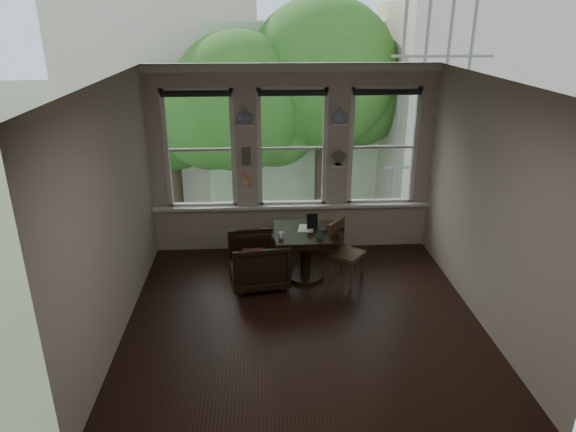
{
  "coord_description": "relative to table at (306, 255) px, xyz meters",
  "views": [
    {
      "loc": [
        -0.53,
        -5.69,
        3.67
      ],
      "look_at": [
        -0.14,
        0.9,
        1.07
      ],
      "focal_mm": 32.0,
      "sensor_mm": 36.0,
      "label": 1
    }
  ],
  "objects": [
    {
      "name": "side_chair_right",
      "position": [
        0.59,
        -0.16,
        0.09
      ],
      "size": [
        0.59,
        0.59,
        0.92
      ],
      "primitive_type": null,
      "rotation": [
        0.0,
        0.0,
        0.91
      ],
      "color": "#412F17",
      "rests_on": "ground"
    },
    {
      "name": "window_right",
      "position": [
        1.32,
        1.15,
        1.32
      ],
      "size": [
        1.1,
        0.12,
        1.9
      ],
      "primitive_type": null,
      "color": "white",
      "rests_on": "ground"
    },
    {
      "name": "intercom",
      "position": [
        -0.85,
        1.08,
        1.23
      ],
      "size": [
        0.14,
        0.06,
        0.28
      ],
      "primitive_type": "cube",
      "color": "#59544F",
      "rests_on": "ground"
    },
    {
      "name": "mug",
      "position": [
        -0.37,
        -0.21,
        0.42
      ],
      "size": [
        0.11,
        0.11,
        0.08
      ],
      "primitive_type": "imported",
      "rotation": [
        0.0,
        0.0,
        0.18
      ],
      "color": "white",
      "rests_on": "table"
    },
    {
      "name": "vase_left",
      "position": [
        -0.85,
        1.05,
        1.86
      ],
      "size": [
        0.24,
        0.24,
        0.25
      ],
      "primitive_type": "imported",
      "color": "white",
      "rests_on": "shelf_left"
    },
    {
      "name": "shelf_right",
      "position": [
        0.6,
        1.05,
        1.73
      ],
      "size": [
        0.26,
        0.16,
        0.03
      ],
      "primitive_type": "cube",
      "color": "white",
      "rests_on": "ground"
    },
    {
      "name": "desk_fan",
      "position": [
        0.6,
        1.03,
        1.16
      ],
      "size": [
        0.2,
        0.2,
        0.24
      ],
      "primitive_type": null,
      "color": "#59544F",
      "rests_on": "ground"
    },
    {
      "name": "wall_right",
      "position": [
        2.12,
        -1.1,
        1.12
      ],
      "size": [
        0.0,
        4.5,
        4.5
      ],
      "primitive_type": "plane",
      "rotation": [
        1.57,
        0.0,
        -1.57
      ],
      "color": "#C1B3A5",
      "rests_on": "ground"
    },
    {
      "name": "wall_front",
      "position": [
        -0.13,
        -3.35,
        1.12
      ],
      "size": [
        4.5,
        0.0,
        4.5
      ],
      "primitive_type": "plane",
      "rotation": [
        -1.57,
        0.0,
        0.0
      ],
      "color": "#C1B3A5",
      "rests_on": "ground"
    },
    {
      "name": "shelf_left",
      "position": [
        -0.85,
        1.05,
        1.73
      ],
      "size": [
        0.26,
        0.16,
        0.03
      ],
      "primitive_type": "cube",
      "color": "white",
      "rests_on": "ground"
    },
    {
      "name": "wall_left",
      "position": [
        -2.38,
        -1.1,
        1.12
      ],
      "size": [
        0.0,
        4.5,
        4.5
      ],
      "primitive_type": "plane",
      "rotation": [
        1.57,
        0.0,
        1.57
      ],
      "color": "#C1B3A5",
      "rests_on": "ground"
    },
    {
      "name": "laptop",
      "position": [
        0.37,
        -0.05,
        0.39
      ],
      "size": [
        0.39,
        0.29,
        0.03
      ],
      "primitive_type": "imported",
      "rotation": [
        0.0,
        0.0,
        -0.21
      ],
      "color": "black",
      "rests_on": "table"
    },
    {
      "name": "window_left",
      "position": [
        -1.58,
        1.15,
        1.32
      ],
      "size": [
        1.1,
        0.12,
        1.9
      ],
      "primitive_type": null,
      "color": "white",
      "rests_on": "ground"
    },
    {
      "name": "cushion_red",
      "position": [
        -0.7,
        -0.16,
        0.08
      ],
      "size": [
        0.45,
        0.45,
        0.06
      ],
      "primitive_type": "cube",
      "color": "maroon",
      "rests_on": "armchair_left"
    },
    {
      "name": "tablet",
      "position": [
        0.1,
        0.12,
        0.48
      ],
      "size": [
        0.16,
        0.09,
        0.22
      ],
      "primitive_type": "cube",
      "rotation": [
        -0.26,
        0.0,
        0.07
      ],
      "color": "black",
      "rests_on": "table"
    },
    {
      "name": "ceiling",
      "position": [
        -0.13,
        -1.1,
        2.62
      ],
      "size": [
        4.5,
        4.5,
        0.0
      ],
      "primitive_type": "plane",
      "rotation": [
        3.14,
        0.0,
        0.0
      ],
      "color": "silver",
      "rests_on": "ground"
    },
    {
      "name": "sticky_notes",
      "position": [
        -0.85,
        1.08,
        0.88
      ],
      "size": [
        0.16,
        0.01,
        0.24
      ],
      "primitive_type": null,
      "color": "pink",
      "rests_on": "ground"
    },
    {
      "name": "armchair_left",
      "position": [
        -0.7,
        -0.16,
        -0.0
      ],
      "size": [
        0.92,
        0.9,
        0.75
      ],
      "primitive_type": "imported",
      "rotation": [
        0.0,
        0.0,
        -1.43
      ],
      "color": "black",
      "rests_on": "ground"
    },
    {
      "name": "table",
      "position": [
        0.0,
        0.0,
        0.0
      ],
      "size": [
        0.9,
        0.9,
        0.75
      ],
      "primitive_type": null,
      "color": "black",
      "rests_on": "ground"
    },
    {
      "name": "ground",
      "position": [
        -0.13,
        -1.1,
        -0.38
      ],
      "size": [
        4.5,
        4.5,
        0.0
      ],
      "primitive_type": "plane",
      "color": "black",
      "rests_on": "ground"
    },
    {
      "name": "vase_right",
      "position": [
        0.6,
        1.05,
        1.86
      ],
      "size": [
        0.24,
        0.24,
        0.25
      ],
      "primitive_type": "imported",
      "color": "white",
      "rests_on": "shelf_right"
    },
    {
      "name": "window_center",
      "position": [
        -0.13,
        1.15,
        1.32
      ],
      "size": [
        1.1,
        0.12,
        1.9
      ],
      "primitive_type": null,
      "color": "white",
      "rests_on": "ground"
    },
    {
      "name": "papers",
      "position": [
        0.01,
        0.11,
        0.38
      ],
      "size": [
        0.27,
        0.33,
        0.0
      ],
      "primitive_type": "cube",
      "rotation": [
        0.0,
        0.0,
        -0.18
      ],
      "color": "silver",
      "rests_on": "table"
    },
    {
      "name": "wall_back",
      "position": [
        -0.13,
        1.15,
        1.12
      ],
      "size": [
        4.5,
        0.0,
        4.5
      ],
      "primitive_type": "plane",
      "rotation": [
        1.57,
        0.0,
        0.0
      ],
      "color": "#C1B3A5",
      "rests_on": "ground"
    },
    {
      "name": "drinking_glass",
      "position": [
        0.16,
        -0.31,
        0.43
      ],
      "size": [
        0.17,
        0.17,
        0.11
      ],
      "primitive_type": "imported",
      "rotation": [
        0.0,
        0.0,
        -0.31
      ],
      "color": "white",
      "rests_on": "table"
    }
  ]
}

